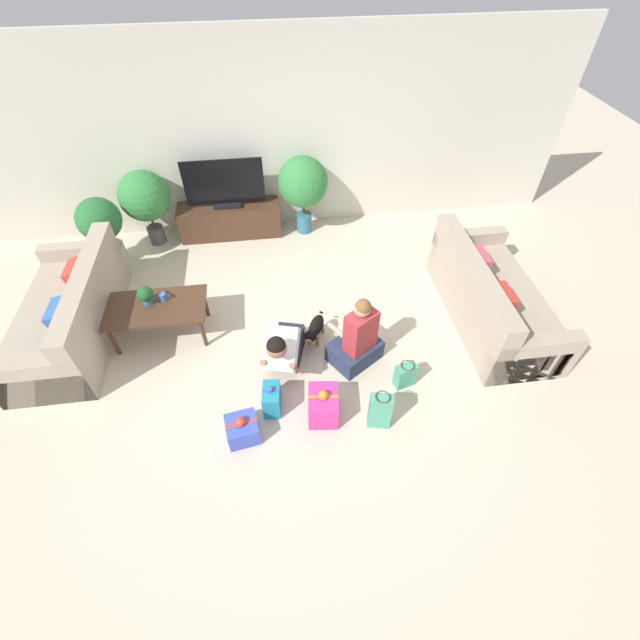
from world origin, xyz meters
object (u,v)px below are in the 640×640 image
potted_plant_corner_left (101,225)px  gift_bag_b (405,375)px  gift_bag_a (380,411)px  potted_plant_back_right (303,184)px  sofa_right (490,299)px  person_sitting (357,340)px  coffee_table (157,309)px  gift_box_c (242,429)px  tv (225,186)px  person_kneeling (284,348)px  dog (315,329)px  gift_box_a (323,405)px  potted_plant_back_left (145,198)px  sofa_left (71,315)px  gift_box_b (272,399)px  tabletop_plant (145,295)px  mug (163,297)px  tv_console (231,220)px

potted_plant_corner_left → gift_bag_b: size_ratio=2.98×
gift_bag_a → gift_bag_b: gift_bag_a is taller
potted_plant_back_right → sofa_right: bearing=-47.0°
person_sitting → potted_plant_back_right: bearing=-116.6°
sofa_right → coffee_table: bearing=86.5°
person_sitting → gift_box_c: person_sitting is taller
tv → person_kneeling: bearing=-77.3°
potted_plant_corner_left → gift_box_c: 3.43m
person_sitting → gift_box_c: (-1.23, -0.77, -0.20)m
dog → gift_box_c: dog is taller
gift_box_a → potted_plant_back_left: bearing=122.0°
sofa_left → gift_box_c: bearing=49.7°
gift_bag_a → gift_box_b: bearing=162.8°
coffee_table → potted_plant_back_right: size_ratio=0.95×
potted_plant_corner_left → sofa_right: bearing=-20.3°
gift_box_c → tabletop_plant: (-0.97, 1.51, 0.45)m
person_sitting → tv: bearing=-95.4°
sofa_right → mug: size_ratio=16.50×
potted_plant_corner_left → person_kneeling: (2.19, -2.17, -0.25)m
gift_box_c → mug: mug is taller
sofa_left → potted_plant_back_left: potted_plant_back_left is taller
potted_plant_back_right → potted_plant_corner_left: 2.70m
tv → gift_box_c: size_ratio=3.28×
potted_plant_back_left → gift_bag_a: bearing=-53.3°
gift_bag_a → tabletop_plant: 2.77m
tv_console → gift_bag_a: tv_console is taller
coffee_table → gift_box_c: coffee_table is taller
mug → gift_bag_b: bearing=-25.0°
person_sitting → gift_bag_b: bearing=105.1°
person_sitting → tabletop_plant: person_sitting is taller
sofa_left → person_sitting: person_sitting is taller
coffee_table → potted_plant_corner_left: potted_plant_corner_left is taller
tv → gift_box_b: bearing=-82.2°
potted_plant_back_right → potted_plant_back_left: size_ratio=1.06×
dog → gift_bag_a: (0.48, -1.13, 0.01)m
coffee_table → potted_plant_corner_left: bearing=119.4°
tv → person_kneeling: 2.70m
potted_plant_back_right → person_sitting: 2.59m
gift_box_c → person_sitting: bearing=32.1°
potted_plant_back_left → tabletop_plant: size_ratio=4.83×
coffee_table → gift_box_c: (0.89, -1.45, -0.28)m
potted_plant_back_left → gift_box_a: size_ratio=2.77×
tv → gift_box_c: bearing=-87.8°
tv_console → gift_bag_b: (1.80, -2.98, -0.09)m
tv → potted_plant_back_left: size_ratio=1.00×
person_kneeling → gift_box_c: size_ratio=2.37×
person_sitting → mug: person_sitting is taller
gift_bag_b → gift_box_b: bearing=-175.4°
tv_console → tabletop_plant: (-0.84, -1.85, 0.33)m
tv_console → coffee_table: bearing=-111.7°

